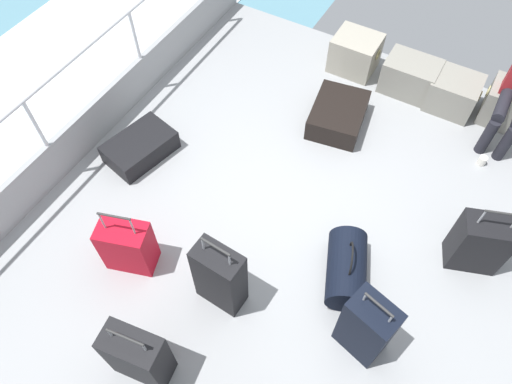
% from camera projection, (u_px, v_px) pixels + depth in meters
% --- Properties ---
extents(ground_plane, '(4.40, 5.20, 0.06)m').
position_uv_depth(ground_plane, '(290.00, 216.00, 4.46)').
color(ground_plane, '#939699').
extents(gunwale_port, '(0.06, 5.20, 0.45)m').
position_uv_depth(gunwale_port, '(103.00, 114.00, 4.86)').
color(gunwale_port, '#939699').
rests_on(gunwale_port, ground_plane).
extents(railing_port, '(0.04, 4.20, 1.02)m').
position_uv_depth(railing_port, '(87.00, 72.00, 4.40)').
color(railing_port, silver).
rests_on(railing_port, ground_plane).
extents(sea_wake, '(12.00, 12.00, 0.01)m').
position_uv_depth(sea_wake, '(23.00, 104.00, 5.73)').
color(sea_wake, '#598C9E').
rests_on(sea_wake, ground_plane).
extents(cargo_crate_0, '(0.54, 0.44, 0.42)m').
position_uv_depth(cargo_crate_0, '(355.00, 53.00, 5.42)').
color(cargo_crate_0, '#9E9989').
rests_on(cargo_crate_0, ground_plane).
extents(cargo_crate_1, '(0.60, 0.41, 0.39)m').
position_uv_depth(cargo_crate_1, '(410.00, 76.00, 5.23)').
color(cargo_crate_1, gray).
rests_on(cargo_crate_1, ground_plane).
extents(cargo_crate_2, '(0.52, 0.45, 0.37)m').
position_uv_depth(cargo_crate_2, '(454.00, 93.00, 5.09)').
color(cargo_crate_2, gray).
rests_on(cargo_crate_2, ground_plane).
extents(cargo_crate_3, '(0.52, 0.42, 0.42)m').
position_uv_depth(cargo_crate_3, '(509.00, 105.00, 4.95)').
color(cargo_crate_3, gray).
rests_on(cargo_crate_3, ground_plane).
extents(suitcase_0, '(0.40, 0.24, 0.87)m').
position_uv_depth(suitcase_0, '(220.00, 277.00, 3.69)').
color(suitcase_0, black).
rests_on(suitcase_0, ground_plane).
extents(suitcase_1, '(0.48, 0.38, 0.77)m').
position_uv_depth(suitcase_1, '(480.00, 243.00, 3.93)').
color(suitcase_1, black).
rests_on(suitcase_1, ground_plane).
extents(suitcase_2, '(0.41, 0.33, 0.78)m').
position_uv_depth(suitcase_2, '(367.00, 327.00, 3.49)').
color(suitcase_2, black).
rests_on(suitcase_2, ground_plane).
extents(suitcase_3, '(0.58, 0.76, 0.22)m').
position_uv_depth(suitcase_3, '(140.00, 147.00, 4.76)').
color(suitcase_3, black).
rests_on(suitcase_3, ground_plane).
extents(suitcase_4, '(0.46, 0.28, 0.74)m').
position_uv_depth(suitcase_4, '(138.00, 356.00, 3.40)').
color(suitcase_4, black).
rests_on(suitcase_4, ground_plane).
extents(suitcase_5, '(0.63, 0.76, 0.25)m').
position_uv_depth(suitcase_5, '(338.00, 115.00, 4.99)').
color(suitcase_5, black).
rests_on(suitcase_5, ground_plane).
extents(suitcase_6, '(0.47, 0.36, 0.75)m').
position_uv_depth(suitcase_6, '(128.00, 246.00, 3.95)').
color(suitcase_6, '#B70C1E').
rests_on(suitcase_6, ground_plane).
extents(duffel_bag, '(0.53, 0.71, 0.48)m').
position_uv_depth(duffel_bag, '(347.00, 268.00, 3.94)').
color(duffel_bag, black).
rests_on(duffel_bag, ground_plane).
extents(paper_cup, '(0.08, 0.08, 0.10)m').
position_uv_depth(paper_cup, '(482.00, 161.00, 4.74)').
color(paper_cup, white).
rests_on(paper_cup, ground_plane).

